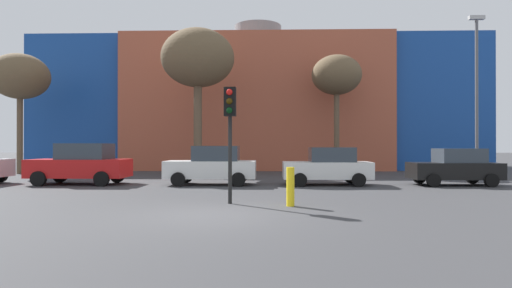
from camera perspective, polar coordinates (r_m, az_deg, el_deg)
The scene contains 12 objects.
ground_plane at distance 11.10m, azimuth -5.81°, elevation -9.56°, with size 200.00×200.00×0.00m, color #38383A.
building_backdrop at distance 35.84m, azimuth 0.27°, elevation 4.98°, with size 34.19×12.36×12.03m.
parked_car_1 at distance 21.07m, azimuth -22.77°, elevation -2.54°, with size 4.40×2.16×1.91m.
parked_car_2 at distance 19.37m, azimuth -5.99°, elevation -2.93°, with size 4.14×2.03×1.79m.
parked_car_3 at distance 19.41m, azimuth 9.79°, elevation -3.02°, with size 3.98×1.96×1.73m.
parked_car_4 at distance 21.02m, azimuth 25.56°, elevation -2.85°, with size 3.87×1.90×1.68m.
traffic_light_island at distance 12.97m, azimuth -3.59°, elevation 3.59°, with size 0.37×0.37×3.62m.
bare_tree_0 at distance 31.00m, azimuth -29.56°, elevation 7.93°, with size 3.63×3.63×7.70m.
bare_tree_1 at distance 26.02m, azimuth -7.96°, elevation 11.40°, with size 4.43×4.43×8.91m.
bare_tree_2 at distance 27.87m, azimuth 10.96°, elevation 9.08°, with size 3.22×3.22×7.69m.
bollard_yellow_0 at distance 12.49m, azimuth 4.73°, elevation -5.83°, with size 0.24×0.24×1.16m, color yellow.
street_lamp at distance 24.78m, azimuth 27.93°, elevation 6.81°, with size 0.80×0.24×8.59m.
Camera 1 is at (1.40, -10.86, 1.79)m, focal length 29.27 mm.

